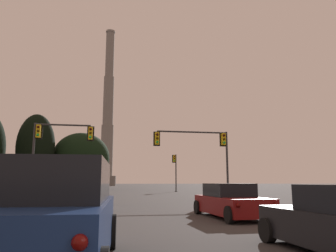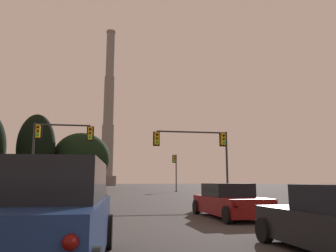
{
  "view_description": "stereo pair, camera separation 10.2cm",
  "coord_description": "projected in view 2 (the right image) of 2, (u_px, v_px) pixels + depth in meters",
  "views": [
    {
      "loc": [
        -1.91,
        -2.18,
        1.48
      ],
      "look_at": [
        4.99,
        37.29,
        8.36
      ],
      "focal_mm": 35.0,
      "sensor_mm": 36.0,
      "label": 1
    },
    {
      "loc": [
        -1.81,
        -2.2,
        1.48
      ],
      "look_at": [
        4.99,
        37.29,
        8.36
      ],
      "focal_mm": 35.0,
      "sensor_mm": 36.0,
      "label": 2
    }
  ],
  "objects": [
    {
      "name": "traffic_light_overhead_right",
      "position": [
        202.0,
        146.0,
        28.55
      ],
      "size": [
        6.72,
        0.5,
        5.9
      ],
      "color": "#2D2D30",
      "rests_on": "ground_plane"
    },
    {
      "name": "smokestack",
      "position": [
        108.0,
        122.0,
        132.58
      ],
      "size": [
        7.7,
        7.7,
        64.84
      ],
      "color": "slate",
      "rests_on": "ground_plane"
    },
    {
      "name": "traffic_light_far_right",
      "position": [
        175.0,
        167.0,
        51.72
      ],
      "size": [
        0.78,
        0.5,
        5.82
      ],
      "color": "#2D2D30",
      "rests_on": "ground_plane"
    },
    {
      "name": "treeline_center_left",
      "position": [
        82.0,
        158.0,
        68.91
      ],
      "size": [
        11.78,
        10.61,
        11.8
      ],
      "color": "black",
      "rests_on": "ground_plane"
    },
    {
      "name": "sedan_right_lane_second",
      "position": [
        229.0,
        202.0,
        13.88
      ],
      "size": [
        2.17,
        4.77,
        1.43
      ],
      "rotation": [
        0.0,
        0.0,
        0.04
      ],
      "color": "maroon",
      "rests_on": "ground_plane"
    },
    {
      "name": "traffic_light_overhead_left",
      "position": [
        54.0,
        142.0,
        26.6
      ],
      "size": [
        4.9,
        0.5,
        6.23
      ],
      "color": "#2D2D30",
      "rests_on": "ground_plane"
    },
    {
      "name": "suv_left_lane_third",
      "position": [
        46.0,
        217.0,
        5.54
      ],
      "size": [
        2.28,
        4.97,
        1.86
      ],
      "rotation": [
        0.0,
        0.0,
        -0.04
      ],
      "color": "navy",
      "rests_on": "ground_plane"
    },
    {
      "name": "treeline_center_right",
      "position": [
        36.0,
        148.0,
        63.68
      ],
      "size": [
        7.22,
        6.5,
        14.71
      ],
      "color": "black",
      "rests_on": "ground_plane"
    },
    {
      "name": "pickup_truck_left_lane_front",
      "position": [
        88.0,
        194.0,
        19.39
      ],
      "size": [
        2.43,
        5.59,
        1.82
      ],
      "rotation": [
        0.0,
        0.0,
        0.05
      ],
      "color": "silver",
      "rests_on": "ground_plane"
    }
  ]
}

